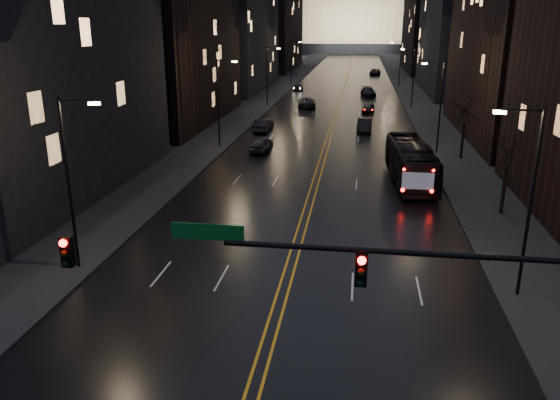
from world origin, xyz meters
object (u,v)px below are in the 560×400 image
at_px(traffic_signal, 446,291).
at_px(oncoming_car_a, 261,144).
at_px(receding_car_a, 364,125).
at_px(bus, 411,163).
at_px(oncoming_car_b, 263,125).

distance_m(traffic_signal, oncoming_car_a, 40.85).
distance_m(traffic_signal, receding_car_a, 50.93).
relative_size(bus, oncoming_car_b, 2.50).
height_order(bus, receding_car_a, bus).
xyz_separation_m(traffic_signal, oncoming_car_a, (-12.32, 38.71, -4.31)).
relative_size(oncoming_car_a, receding_car_a, 0.97).
relative_size(traffic_signal, receding_car_a, 3.62).
distance_m(bus, receding_car_a, 21.72).
xyz_separation_m(oncoming_car_b, receding_car_a, (11.95, 1.69, 0.01)).
bearing_deg(bus, oncoming_car_a, 142.16).
distance_m(oncoming_car_a, receding_car_a, 15.87).
xyz_separation_m(bus, oncoming_car_b, (-15.53, 19.71, -0.86)).
relative_size(oncoming_car_b, receding_car_a, 0.99).
distance_m(oncoming_car_b, receding_car_a, 12.07).
height_order(oncoming_car_b, receding_car_a, receding_car_a).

